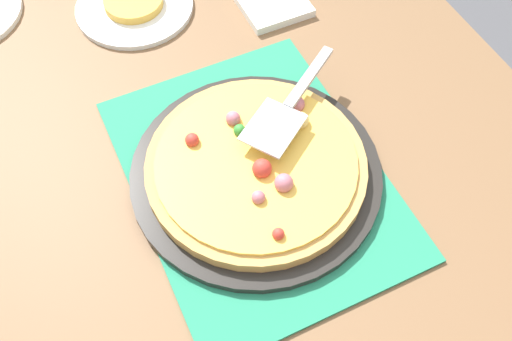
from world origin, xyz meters
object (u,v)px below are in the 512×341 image
object	(u,v)px
pizza	(257,165)
napkin_stack	(273,3)
plate_far_right	(135,7)
pizza_pan	(256,173)
pizza_server	(288,106)
served_slice_right	(133,1)

from	to	relation	value
pizza	napkin_stack	world-z (taller)	pizza
napkin_stack	plate_far_right	bearing A→B (deg)	66.40
pizza_pan	pizza_server	bearing A→B (deg)	-55.33
plate_far_right	served_slice_right	bearing A→B (deg)	90.00
pizza	napkin_stack	distance (m)	0.39
pizza	pizza_server	distance (m)	0.10
pizza_pan	served_slice_right	size ratio (longest dim) A/B	3.45
pizza_pan	served_slice_right	xyz separation A→B (m)	(0.44, 0.05, 0.01)
pizza	served_slice_right	xyz separation A→B (m)	(0.44, 0.05, -0.02)
pizza	pizza_server	bearing A→B (deg)	-55.19
napkin_stack	pizza	bearing A→B (deg)	150.26
pizza_server	napkin_stack	xyz separation A→B (m)	(0.28, -0.11, -0.06)
served_slice_right	pizza_server	distance (m)	0.41
plate_far_right	served_slice_right	size ratio (longest dim) A/B	2.00
served_slice_right	pizza_pan	bearing A→B (deg)	-174.05
served_slice_right	pizza_server	xyz separation A→B (m)	(-0.38, -0.13, 0.05)
pizza_pan	plate_far_right	xyz separation A→B (m)	(0.44, 0.05, -0.01)
pizza	served_slice_right	bearing A→B (deg)	6.10
pizza_pan	napkin_stack	world-z (taller)	pizza_pan
served_slice_right	plate_far_right	bearing A→B (deg)	-90.00
served_slice_right	napkin_stack	bearing A→B (deg)	-113.60
pizza_server	napkin_stack	distance (m)	0.31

